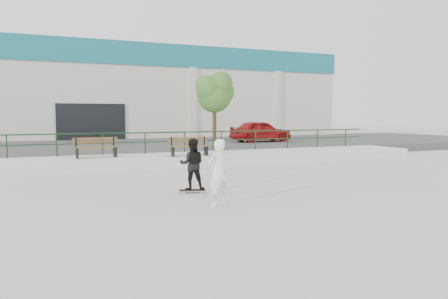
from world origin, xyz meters
name	(u,v)px	position (x,y,z in m)	size (l,w,h in m)	color
ground	(206,210)	(0.00, 0.00, 0.00)	(120.00, 120.00, 0.00)	#B4B2A4
ledge	(130,162)	(0.00, 9.50, 0.25)	(30.00, 3.00, 0.50)	silver
parking_strip	(103,149)	(0.00, 18.00, 0.25)	(60.00, 14.00, 0.50)	#3F3F3F
railing	(124,138)	(0.00, 10.80, 1.24)	(28.00, 0.06, 1.03)	#15391C
commercial_building	(80,90)	(0.00, 31.99, 4.58)	(44.20, 16.33, 8.00)	silver
bench_left	(96,147)	(-1.44, 9.61, 0.94)	(1.96, 0.64, 0.89)	#50381B
bench_right	(189,146)	(2.56, 8.78, 0.93)	(1.90, 0.67, 0.86)	#50381B
tree	(215,91)	(5.11, 11.95, 3.62)	(2.34, 2.08, 4.16)	brown
red_car	(261,131)	(10.45, 16.68, 1.23)	(1.73, 4.31, 1.47)	maroon
skateboard	(192,190)	(0.49, 2.42, 0.07)	(0.81, 0.38, 0.09)	black
standing_skater	(192,164)	(0.49, 2.42, 0.87)	(0.76, 0.59, 1.56)	black
seated_skater	(218,172)	(0.49, 0.37, 0.87)	(0.63, 0.42, 1.74)	white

